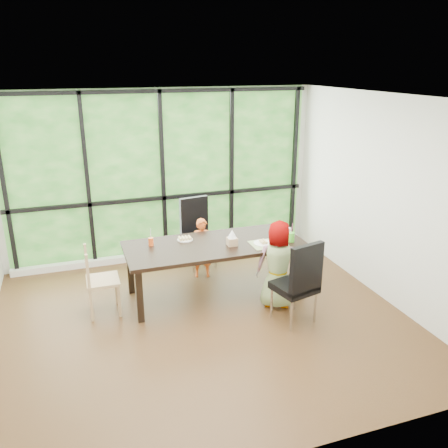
{
  "coord_description": "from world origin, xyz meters",
  "views": [
    {
      "loc": [
        -1.39,
        -4.9,
        3.06
      ],
      "look_at": [
        0.46,
        0.54,
        1.05
      ],
      "focal_mm": 37.24,
      "sensor_mm": 36.0,
      "label": 1
    }
  ],
  "objects": [
    {
      "name": "straw_white",
      "position": [
        -0.46,
        0.84,
        0.9
      ],
      "size": [
        0.01,
        0.04,
        0.2
      ],
      "primitive_type": "cylinder",
      "rotation": [
        0.14,
        0.0,
        0.0
      ],
      "color": "white",
      "rests_on": "orange_cup"
    },
    {
      "name": "plate_far",
      "position": [
        0.01,
        0.88,
        0.76
      ],
      "size": [
        0.21,
        0.21,
        0.01
      ],
      "primitive_type": "cylinder",
      "color": "white",
      "rests_on": "dining_table"
    },
    {
      "name": "tissue",
      "position": [
        0.56,
        0.5,
        0.91
      ],
      "size": [
        0.12,
        0.12,
        0.11
      ],
      "primitive_type": "cone",
      "color": "white",
      "rests_on": "tissue_box"
    },
    {
      "name": "crepe_rolls_far",
      "position": [
        0.01,
        0.88,
        0.78
      ],
      "size": [
        0.2,
        0.12,
        0.04
      ],
      "primitive_type": null,
      "color": "tan",
      "rests_on": "plate_far"
    },
    {
      "name": "straw_pink",
      "position": [
        1.37,
        0.37,
        0.92
      ],
      "size": [
        0.01,
        0.04,
        0.2
      ],
      "primitive_type": "cylinder",
      "rotation": [
        0.14,
        0.0,
        0.0
      ],
      "color": "pink",
      "rests_on": "green_cup"
    },
    {
      "name": "white_mug",
      "position": [
        1.47,
        0.67,
        0.79
      ],
      "size": [
        0.08,
        0.08,
        0.08
      ],
      "primitive_type": "cylinder",
      "color": "white",
      "rests_on": "dining_table"
    },
    {
      "name": "dining_table",
      "position": [
        0.36,
        0.64,
        0.38
      ],
      "size": [
        2.47,
        1.22,
        0.75
      ],
      "primitive_type": "cube",
      "rotation": [
        0.0,
        0.0,
        -0.09
      ],
      "color": "black",
      "rests_on": "ground"
    },
    {
      "name": "child_older",
      "position": [
        1.06,
        0.07,
        0.59
      ],
      "size": [
        0.67,
        0.57,
        1.17
      ],
      "primitive_type": "imported",
      "rotation": [
        0.0,
        0.0,
        2.72
      ],
      "color": "slate",
      "rests_on": "ground"
    },
    {
      "name": "green_cup",
      "position": [
        1.37,
        0.37,
        0.81
      ],
      "size": [
        0.08,
        0.08,
        0.13
      ],
      "primitive_type": "cylinder",
      "color": "#51CA35",
      "rests_on": "dining_table"
    },
    {
      "name": "plate_near",
      "position": [
        0.97,
        0.41,
        0.76
      ],
      "size": [
        0.26,
        0.26,
        0.02
      ],
      "primitive_type": "cylinder",
      "color": "white",
      "rests_on": "dining_table"
    },
    {
      "name": "window_mullions",
      "position": [
        0.0,
        2.19,
        1.35
      ],
      "size": [
        4.8,
        0.06,
        2.65
      ],
      "primitive_type": null,
      "color": "black",
      "rests_on": "back_wall"
    },
    {
      "name": "child_toddler",
      "position": [
        0.36,
        1.24,
        0.45
      ],
      "size": [
        0.37,
        0.29,
        0.9
      ],
      "primitive_type": "imported",
      "rotation": [
        0.0,
        0.0,
        -0.23
      ],
      "color": "#D4541C",
      "rests_on": "ground"
    },
    {
      "name": "chair_window_leather",
      "position": [
        0.42,
        1.61,
        0.54
      ],
      "size": [
        0.52,
        0.52,
        1.08
      ],
      "primitive_type": "cube",
      "rotation": [
        0.0,
        0.0,
        0.14
      ],
      "color": "black",
      "rests_on": "ground"
    },
    {
      "name": "window_sill",
      "position": [
        0.0,
        2.15,
        0.05
      ],
      "size": [
        4.8,
        0.12,
        0.1
      ],
      "primitive_type": "cube",
      "color": "silver",
      "rests_on": "ground"
    },
    {
      "name": "tissue_box",
      "position": [
        0.56,
        0.5,
        0.8
      ],
      "size": [
        0.13,
        0.13,
        0.11
      ],
      "primitive_type": "cube",
      "color": "tan",
      "rests_on": "dining_table"
    },
    {
      "name": "foliage_backdrop",
      "position": [
        0.0,
        2.23,
        1.35
      ],
      "size": [
        4.8,
        0.02,
        2.65
      ],
      "primitive_type": "cube",
      "color": "#194816",
      "rests_on": "back_wall"
    },
    {
      "name": "chair_interior_leather",
      "position": [
        1.06,
        -0.35,
        0.54
      ],
      "size": [
        0.56,
        0.56,
        1.08
      ],
      "primitive_type": "cube",
      "rotation": [
        0.0,
        0.0,
        3.38
      ],
      "color": "black",
      "rests_on": "ground"
    },
    {
      "name": "orange_cup",
      "position": [
        -0.46,
        0.84,
        0.8
      ],
      "size": [
        0.07,
        0.07,
        0.11
      ],
      "primitive_type": "cylinder",
      "color": "#E7551D",
      "rests_on": "dining_table"
    },
    {
      "name": "back_wall",
      "position": [
        0.0,
        2.25,
        1.35
      ],
      "size": [
        5.0,
        0.0,
        5.0
      ],
      "primitive_type": "plane",
      "rotation": [
        1.57,
        0.0,
        0.0
      ],
      "color": "silver",
      "rests_on": "ground"
    },
    {
      "name": "crepe_rolls_near",
      "position": [
        0.97,
        0.41,
        0.78
      ],
      "size": [
        0.1,
        0.12,
        0.04
      ],
      "primitive_type": null,
      "color": "tan",
      "rests_on": "plate_near"
    },
    {
      "name": "chair_end_beech",
      "position": [
        -1.14,
        0.61,
        0.45
      ],
      "size": [
        0.4,
        0.42,
        0.9
      ],
      "primitive_type": "cube",
      "rotation": [
        0.0,
        0.0,
        1.56
      ],
      "color": "#A2845F",
      "rests_on": "ground"
    },
    {
      "name": "placemat",
      "position": [
        1.04,
        0.39,
        0.75
      ],
      "size": [
        0.47,
        0.35,
        0.01
      ],
      "primitive_type": "cube",
      "color": "tan",
      "rests_on": "dining_table"
    },
    {
      "name": "ground",
      "position": [
        0.0,
        0.0,
        0.0
      ],
      "size": [
        5.0,
        5.0,
        0.0
      ],
      "primitive_type": "plane",
      "color": "black",
      "rests_on": "ground"
    }
  ]
}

